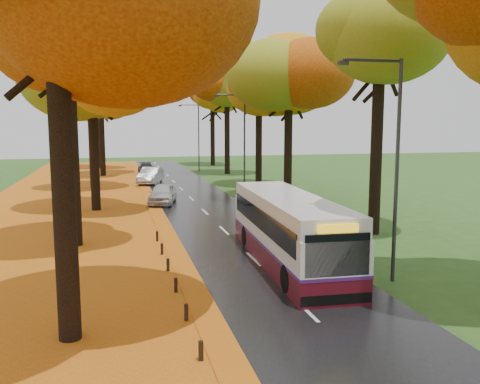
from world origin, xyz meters
name	(u,v)px	position (x,y,z in m)	size (l,w,h in m)	color
road	(202,209)	(0.00, 25.00, 0.02)	(6.50, 90.00, 0.04)	black
centre_line	(202,209)	(0.00, 25.00, 0.04)	(0.12, 90.00, 0.01)	silver
leaf_verge	(61,215)	(-9.00, 25.00, 0.01)	(12.00, 90.00, 0.02)	#94370D
leaf_drift	(156,211)	(-3.05, 25.00, 0.04)	(0.90, 90.00, 0.01)	orange
trees_left	(87,65)	(-7.18, 27.06, 9.53)	(9.20, 74.00, 13.88)	black
trees_right	(296,68)	(7.19, 26.91, 9.69)	(9.30, 74.20, 13.96)	black
bollard_row	(193,330)	(-3.70, 4.70, 0.26)	(0.11, 23.51, 0.52)	black
streetlamp_near	(391,153)	(3.95, 8.00, 4.71)	(2.45, 0.18, 8.00)	#333538
streetlamp_mid	(241,137)	(3.95, 30.00, 4.71)	(2.45, 0.18, 8.00)	#333538
streetlamp_far	(197,132)	(3.95, 52.00, 4.71)	(2.45, 0.18, 8.00)	#333538
bus	(288,228)	(1.23, 11.11, 1.50)	(2.91, 10.71, 2.79)	#4A0B16
car_white	(163,194)	(-2.35, 28.03, 0.76)	(1.70, 4.22, 1.44)	silver
car_silver	(151,176)	(-2.34, 40.59, 0.81)	(1.63, 4.68, 1.54)	#999CA1
car_dark	(146,168)	(-2.18, 50.20, 0.66)	(1.74, 4.28, 1.24)	black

